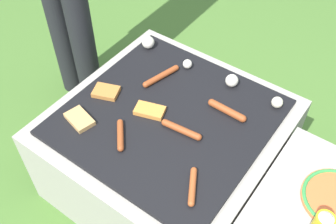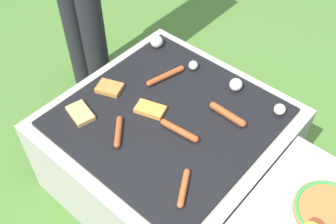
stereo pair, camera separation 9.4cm
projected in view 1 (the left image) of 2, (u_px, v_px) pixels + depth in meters
ground_plane at (168, 178)px, 1.91m from camera, size 14.00×14.00×0.00m
grill at (168, 150)px, 1.75m from camera, size 0.87×0.87×0.45m
sausage_back_center at (161, 76)px, 1.72m from camera, size 0.07×0.19×0.03m
sausage_mid_right at (181, 130)px, 1.51m from camera, size 0.17×0.04×0.03m
sausage_front_left at (227, 110)px, 1.58m from camera, size 0.18×0.03×0.03m
sausage_front_center at (120, 135)px, 1.49m from camera, size 0.11×0.12×0.02m
sausage_front_right at (193, 186)px, 1.34m from camera, size 0.09×0.14×0.02m
bread_slice_right at (150, 111)px, 1.58m from camera, size 0.13×0.10×0.02m
bread_slice_left at (79, 119)px, 1.55m from camera, size 0.13×0.10×0.02m
bread_slice_center at (106, 92)px, 1.66m from camera, size 0.13×0.11×0.02m
mushroom_row at (200, 67)px, 1.74m from camera, size 0.72×0.06×0.06m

